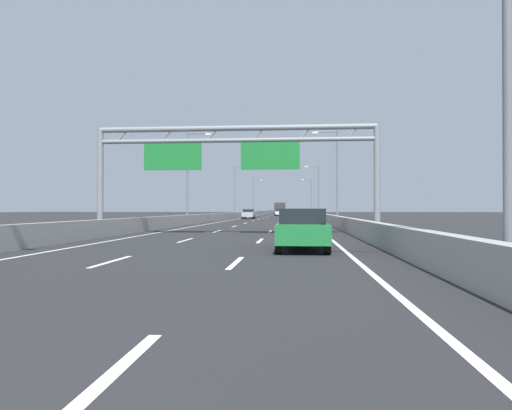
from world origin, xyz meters
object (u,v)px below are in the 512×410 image
object	(u,v)px
silver_car	(249,214)
blue_car	(297,214)
green_car	(302,229)
box_truck	(280,208)
streetlamp_right_distant	(310,194)
sign_gantry	(232,152)
streetlamp_left_distant	(254,194)
streetlamp_right_near	(495,15)
streetlamp_left_far	(236,188)
red_car	(294,220)
streetlamp_right_far	(317,188)
orange_car	(297,212)
streetlamp_left_mid	(190,172)
streetlamp_right_mid	(335,171)
white_car	(280,212)

from	to	relation	value
silver_car	blue_car	xyz separation A→B (m)	(7.40, -3.91, -0.03)
green_car	box_truck	world-z (taller)	box_truck
streetlamp_right_distant	green_car	xyz separation A→B (m)	(-3.74, -105.26, -4.62)
sign_gantry	streetlamp_left_distant	bearing A→B (deg)	94.34
sign_gantry	streetlamp_right_near	xyz separation A→B (m)	(7.66, -16.98, 0.58)
streetlamp_right_near	streetlamp_left_far	size ratio (longest dim) A/B	1.00
streetlamp_left_far	red_car	distance (m)	55.13
streetlamp_right_far	orange_car	distance (m)	37.04
blue_car	streetlamp_left_mid	bearing A→B (deg)	-118.66
streetlamp_right_mid	orange_car	size ratio (longest dim) A/B	2.29
white_car	streetlamp_right_far	bearing A→B (deg)	-64.35
streetlamp_right_distant	silver_car	size ratio (longest dim) A/B	2.10
streetlamp_left_far	streetlamp_left_distant	distance (m)	37.61
streetlamp_right_mid	green_car	distance (m)	30.63
streetlamp_right_far	green_car	distance (m)	67.91
streetlamp_right_near	blue_car	world-z (taller)	streetlamp_right_near
sign_gantry	silver_car	size ratio (longest dim) A/B	3.65
streetlamp_left_distant	green_car	world-z (taller)	streetlamp_left_distant
streetlamp_right_mid	streetlamp_right_far	xyz separation A→B (m)	(0.00, 37.61, 0.00)
white_car	box_truck	world-z (taller)	box_truck
streetlamp_right_near	streetlamp_left_distant	distance (m)	113.80
streetlamp_right_far	streetlamp_left_mid	bearing A→B (deg)	-111.66
white_car	streetlamp_right_near	bearing A→B (deg)	-85.35
sign_gantry	streetlamp_right_far	world-z (taller)	streetlamp_right_far
streetlamp_right_near	streetlamp_right_far	xyz separation A→B (m)	(0.00, 75.21, 0.00)
streetlamp_right_near	streetlamp_right_mid	bearing A→B (deg)	90.00
streetlamp_right_near	streetlamp_right_distant	xyz separation A→B (m)	(0.00, 112.82, 0.00)
box_truck	streetlamp_left_far	bearing A→B (deg)	-105.04
streetlamp_left_distant	green_car	distance (m)	105.95
streetlamp_left_distant	box_truck	bearing A→B (deg)	-55.24
red_car	box_truck	world-z (taller)	box_truck
sign_gantry	streetlamp_right_far	size ratio (longest dim) A/B	1.74
streetlamp_left_far	green_car	world-z (taller)	streetlamp_left_far
blue_car	orange_car	bearing A→B (deg)	89.83
streetlamp_left_far	streetlamp_right_far	bearing A→B (deg)	0.00
sign_gantry	orange_car	world-z (taller)	sign_gantry
streetlamp_left_far	white_car	world-z (taller)	streetlamp_left_far
streetlamp_left_far	green_car	xyz separation A→B (m)	(11.19, -67.65, -4.62)
streetlamp_right_near	red_car	xyz separation A→B (m)	(-4.09, 21.36, -4.64)
streetlamp_right_near	streetlamp_right_far	distance (m)	75.21
streetlamp_right_far	streetlamp_left_far	bearing A→B (deg)	180.00
streetlamp_right_near	streetlamp_right_far	size ratio (longest dim) A/B	1.00
streetlamp_left_mid	silver_car	world-z (taller)	streetlamp_left_mid
streetlamp_left_far	green_car	bearing A→B (deg)	-80.61
sign_gantry	streetlamp_right_mid	world-z (taller)	streetlamp_right_mid
streetlamp_right_far	silver_car	size ratio (longest dim) A/B	2.10
white_car	blue_car	bearing A→B (deg)	-83.77
streetlamp_right_distant	blue_car	world-z (taller)	streetlamp_right_distant
sign_gantry	streetlamp_right_far	xyz separation A→B (m)	(7.66, 58.24, 0.58)
red_car	green_car	bearing A→B (deg)	-88.58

